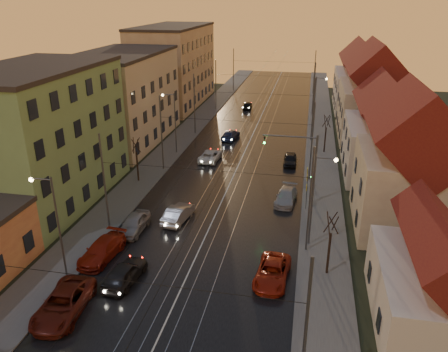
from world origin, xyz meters
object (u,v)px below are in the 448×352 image
Objects in this scene: parked_left_2 at (102,250)px; parked_right_2 at (290,160)px; parked_right_0 at (272,272)px; driving_car_1 at (178,214)px; driving_car_2 at (210,156)px; parked_left_3 at (134,224)px; driving_car_4 at (247,105)px; street_lamp_0 at (53,218)px; parked_right_1 at (286,196)px; driving_car_0 at (125,273)px; parked_left_1 at (64,303)px; street_lamp_3 at (317,97)px; driving_car_3 at (230,135)px; street_lamp_2 at (173,117)px; street_lamp_1 at (317,192)px; traffic_light_mast at (305,160)px.

parked_left_2 is 1.30× the size of parked_right_2.
driving_car_1 is at bearing 145.70° from parked_right_0.
parked_left_3 reaches higher than driving_car_2.
driving_car_1 is at bearing 85.52° from driving_car_4.
street_lamp_0 is 2.02× the size of driving_car_4.
parked_left_2 is (-3.47, -23.38, 0.07)m from driving_car_2.
driving_car_1 is 0.99× the size of parked_right_1.
parked_right_2 is (9.98, 0.51, -0.01)m from driving_car_2.
parked_left_2 is 18.85m from parked_right_1.
parked_right_0 is at bearing -161.72° from driving_car_0.
street_lamp_3 is at bearing 67.30° from parked_left_1.
driving_car_3 is 18.88m from driving_car_4.
street_lamp_2 reaches higher than parked_right_2.
driving_car_2 is at bearing 140.28° from parked_right_1.
driving_car_4 is 39.62m from parked_right_1.
parked_right_0 is (-2.86, -5.52, -4.20)m from street_lamp_1.
street_lamp_2 is at bearing 98.56° from parked_left_3.
driving_car_2 is at bearing -84.98° from driving_car_0.
driving_car_1 is 16.23m from driving_car_2.
street_lamp_1 reaches higher than driving_car_3.
parked_right_0 is at bearing 111.10° from driving_car_3.
driving_car_2 reaches higher than parked_right_2.
traffic_light_mast is at bearing -35.07° from street_lamp_2.
traffic_light_mast is at bearing 32.15° from parked_left_3.
driving_car_2 is at bearing 90.06° from driving_car_3.
parked_left_1 is at bearing -58.41° from street_lamp_0.
parked_left_3 is at bearing -67.05° from driving_car_0.
parked_left_1 is (2.31, -3.76, -4.10)m from street_lamp_0.
street_lamp_0 reaches higher than driving_car_3.
street_lamp_0 is 1.62× the size of parked_right_0.
street_lamp_1 is 1.76× the size of driving_car_1.
street_lamp_2 is (0.00, 28.00, 0.00)m from street_lamp_0.
street_lamp_0 is at bearing -136.90° from traffic_light_mast.
street_lamp_1 is 13.08m from driving_car_1.
driving_car_0 reaches higher than driving_car_2.
street_lamp_2 is at bearing 72.75° from driving_car_4.
parked_left_3 is (-14.40, -8.66, -3.83)m from traffic_light_mast.
street_lamp_2 is 19.44m from driving_car_1.
driving_car_4 is at bearing 82.14° from parked_left_1.
street_lamp_1 is 15.99m from driving_car_0.
parked_right_0 is at bearing -19.87° from parked_left_3.
driving_car_1 is (-12.25, 1.97, -4.14)m from street_lamp_1.
street_lamp_3 is 1.11× the size of traffic_light_mast.
parked_left_2 is at bearing -162.38° from street_lamp_1.
parked_left_3 is at bearing -177.55° from street_lamp_1.
driving_car_0 is at bearing -118.43° from parked_right_1.
parked_right_2 is at bearing 141.87° from driving_car_3.
driving_car_2 is 1.04× the size of parked_right_1.
street_lamp_1 is 1.62× the size of parked_right_0.
parked_left_2 is at bearing 84.77° from driving_car_2.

